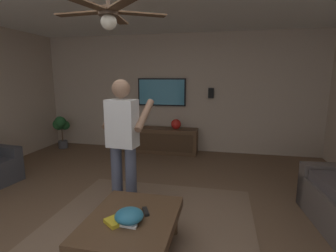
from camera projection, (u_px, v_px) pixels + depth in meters
name	position (u px, v px, depth m)	size (l,w,h in m)	color
ground_plane	(117.00, 237.00, 2.72)	(8.33, 8.33, 0.00)	brown
wall_back_tv	(177.00, 93.00, 5.86)	(0.10, 6.44, 2.61)	#BCA893
area_rug	(139.00, 242.00, 2.62)	(2.91, 2.37, 0.01)	#7A604C
coffee_table	(132.00, 228.00, 2.38)	(1.00, 0.80, 0.40)	#513823
media_console	(159.00, 140.00, 5.80)	(0.45, 1.70, 0.55)	#513823
tv	(162.00, 92.00, 5.83)	(0.05, 1.10, 0.62)	black
person_standing	(123.00, 137.00, 3.17)	(0.57, 0.58, 1.64)	#4C5166
potted_plant_short	(61.00, 126.00, 6.04)	(0.38, 0.33, 0.78)	#4C4C51
bowl	(129.00, 216.00, 2.27)	(0.26, 0.26, 0.12)	teal
remote_white	(128.00, 226.00, 2.20)	(0.15, 0.04, 0.02)	white
remote_black	(146.00, 211.00, 2.44)	(0.15, 0.04, 0.02)	black
book	(119.00, 220.00, 2.28)	(0.22, 0.16, 0.04)	gold
vase_round	(176.00, 124.00, 5.61)	(0.22, 0.22, 0.22)	red
wall_speaker_left	(211.00, 93.00, 5.62)	(0.06, 0.12, 0.22)	black
wall_speaker_right	(119.00, 87.00, 6.04)	(0.06, 0.12, 0.22)	black
ceiling_fan	(109.00, 14.00, 2.58)	(1.20, 1.15, 0.46)	#4C3828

